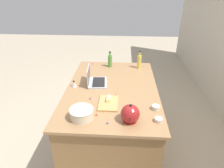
{
  "coord_description": "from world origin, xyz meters",
  "views": [
    {
      "loc": [
        2.1,
        0.13,
        2.08
      ],
      "look_at": [
        0.0,
        0.0,
        0.95
      ],
      "focal_mm": 31.49,
      "sensor_mm": 36.0,
      "label": 1
    }
  ],
  "objects_px": {
    "bottle_olive": "(110,61)",
    "ramekin_medium": "(156,107)",
    "laptop": "(95,80)",
    "kitchen_timer": "(74,84)",
    "mixing_bowl_large": "(82,113)",
    "bottle_oil": "(139,61)",
    "ramekin_small": "(158,120)",
    "butter_stick_left": "(109,99)",
    "kettle": "(130,114)",
    "cutting_board": "(108,103)"
  },
  "relations": [
    {
      "from": "bottle_oil",
      "to": "ramekin_medium",
      "type": "distance_m",
      "value": 1.06
    },
    {
      "from": "laptop",
      "to": "bottle_oil",
      "type": "bearing_deg",
      "value": 132.09
    },
    {
      "from": "cutting_board",
      "to": "kitchen_timer",
      "type": "height_order",
      "value": "kitchen_timer"
    },
    {
      "from": "laptop",
      "to": "cutting_board",
      "type": "distance_m",
      "value": 0.5
    },
    {
      "from": "bottle_olive",
      "to": "ramekin_small",
      "type": "xyz_separation_m",
      "value": [
        1.28,
        0.55,
        -0.08
      ]
    },
    {
      "from": "ramekin_small",
      "to": "cutting_board",
      "type": "bearing_deg",
      "value": -118.4
    },
    {
      "from": "bottle_olive",
      "to": "bottle_oil",
      "type": "bearing_deg",
      "value": 86.59
    },
    {
      "from": "cutting_board",
      "to": "ramekin_medium",
      "type": "distance_m",
      "value": 0.5
    },
    {
      "from": "bottle_olive",
      "to": "kettle",
      "type": "distance_m",
      "value": 1.32
    },
    {
      "from": "bottle_oil",
      "to": "kettle",
      "type": "height_order",
      "value": "bottle_oil"
    },
    {
      "from": "mixing_bowl_large",
      "to": "bottle_oil",
      "type": "xyz_separation_m",
      "value": [
        -1.24,
        0.62,
        0.05
      ]
    },
    {
      "from": "mixing_bowl_large",
      "to": "cutting_board",
      "type": "height_order",
      "value": "mixing_bowl_large"
    },
    {
      "from": "kettle",
      "to": "bottle_olive",
      "type": "bearing_deg",
      "value": -167.77
    },
    {
      "from": "laptop",
      "to": "bottle_olive",
      "type": "bearing_deg",
      "value": 164.67
    },
    {
      "from": "ramekin_medium",
      "to": "kitchen_timer",
      "type": "relative_size",
      "value": 1.08
    },
    {
      "from": "laptop",
      "to": "kitchen_timer",
      "type": "relative_size",
      "value": 4.25
    },
    {
      "from": "bottle_oil",
      "to": "kitchen_timer",
      "type": "distance_m",
      "value": 1.05
    },
    {
      "from": "cutting_board",
      "to": "laptop",
      "type": "bearing_deg",
      "value": -155.36
    },
    {
      "from": "laptop",
      "to": "kitchen_timer",
      "type": "xyz_separation_m",
      "value": [
        0.1,
        -0.25,
        -0.01
      ]
    },
    {
      "from": "laptop",
      "to": "mixing_bowl_large",
      "type": "xyz_separation_m",
      "value": [
        0.71,
        -0.03,
        0.01
      ]
    },
    {
      "from": "ramekin_medium",
      "to": "ramekin_small",
      "type": "bearing_deg",
      "value": -0.38
    },
    {
      "from": "laptop",
      "to": "ramekin_small",
      "type": "height_order",
      "value": "laptop"
    },
    {
      "from": "cutting_board",
      "to": "kitchen_timer",
      "type": "relative_size",
      "value": 3.86
    },
    {
      "from": "bottle_olive",
      "to": "kitchen_timer",
      "type": "relative_size",
      "value": 3.08
    },
    {
      "from": "ramekin_medium",
      "to": "butter_stick_left",
      "type": "bearing_deg",
      "value": -102.58
    },
    {
      "from": "laptop",
      "to": "mixing_bowl_large",
      "type": "height_order",
      "value": "laptop"
    },
    {
      "from": "ramekin_medium",
      "to": "kitchen_timer",
      "type": "distance_m",
      "value": 1.04
    },
    {
      "from": "bottle_olive",
      "to": "cutting_board",
      "type": "height_order",
      "value": "bottle_olive"
    },
    {
      "from": "cutting_board",
      "to": "kitchen_timer",
      "type": "bearing_deg",
      "value": -127.95
    },
    {
      "from": "laptop",
      "to": "mixing_bowl_large",
      "type": "bearing_deg",
      "value": -2.23
    },
    {
      "from": "ramekin_small",
      "to": "kettle",
      "type": "bearing_deg",
      "value": -88.15
    },
    {
      "from": "mixing_bowl_large",
      "to": "ramekin_medium",
      "type": "height_order",
      "value": "mixing_bowl_large"
    },
    {
      "from": "butter_stick_left",
      "to": "cutting_board",
      "type": "bearing_deg",
      "value": 0.0
    },
    {
      "from": "mixing_bowl_large",
      "to": "bottle_oil",
      "type": "distance_m",
      "value": 1.39
    },
    {
      "from": "bottle_olive",
      "to": "ramekin_medium",
      "type": "xyz_separation_m",
      "value": [
        1.08,
        0.55,
        -0.07
      ]
    },
    {
      "from": "laptop",
      "to": "ramekin_medium",
      "type": "relative_size",
      "value": 3.94
    },
    {
      "from": "cutting_board",
      "to": "kitchen_timer",
      "type": "distance_m",
      "value": 0.58
    },
    {
      "from": "cutting_board",
      "to": "ramekin_small",
      "type": "xyz_separation_m",
      "value": [
        0.27,
        0.49,
        0.01
      ]
    },
    {
      "from": "ramekin_small",
      "to": "butter_stick_left",
      "type": "bearing_deg",
      "value": -122.08
    },
    {
      "from": "ramekin_medium",
      "to": "bottle_olive",
      "type": "bearing_deg",
      "value": -153.12
    },
    {
      "from": "bottle_olive",
      "to": "kettle",
      "type": "relative_size",
      "value": 1.11
    },
    {
      "from": "bottle_oil",
      "to": "cutting_board",
      "type": "height_order",
      "value": "bottle_oil"
    },
    {
      "from": "bottle_oil",
      "to": "kitchen_timer",
      "type": "bearing_deg",
      "value": -53.01
    },
    {
      "from": "bottle_olive",
      "to": "ramekin_medium",
      "type": "relative_size",
      "value": 2.86
    },
    {
      "from": "laptop",
      "to": "ramekin_medium",
      "type": "xyz_separation_m",
      "value": [
        0.52,
        0.7,
        -0.03
      ]
    },
    {
      "from": "bottle_olive",
      "to": "kitchen_timer",
      "type": "distance_m",
      "value": 0.77
    },
    {
      "from": "butter_stick_left",
      "to": "ramekin_medium",
      "type": "relative_size",
      "value": 1.32
    },
    {
      "from": "bottle_oil",
      "to": "mixing_bowl_large",
      "type": "bearing_deg",
      "value": -26.45
    },
    {
      "from": "mixing_bowl_large",
      "to": "bottle_olive",
      "type": "distance_m",
      "value": 1.28
    },
    {
      "from": "bottle_olive",
      "to": "bottle_oil",
      "type": "xyz_separation_m",
      "value": [
        0.03,
        0.44,
        0.01
      ]
    }
  ]
}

